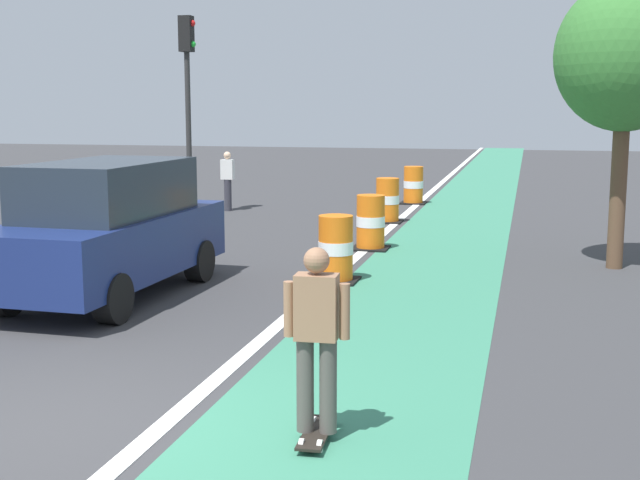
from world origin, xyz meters
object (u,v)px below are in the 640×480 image
at_px(traffic_light_corner, 188,80).
at_px(street_tree_sidewalk, 625,57).
at_px(traffic_barrel_front, 336,249).
at_px(traffic_barrel_mid, 371,223).
at_px(skateboarder_on_lane, 317,338).
at_px(traffic_barrel_far, 413,186).
at_px(pedestrian_crossing, 228,179).
at_px(traffic_barrel_back, 387,201).
at_px(pedestrian_waiting, 165,191).
at_px(parked_suv_nearest, 109,229).

xyz_separation_m(traffic_light_corner, street_tree_sidewalk, (10.14, -5.19, 0.17)).
bearing_deg(traffic_barrel_front, traffic_barrel_mid, 90.33).
bearing_deg(skateboarder_on_lane, street_tree_sidewalk, 70.06).
height_order(traffic_barrel_far, pedestrian_crossing, pedestrian_crossing).
bearing_deg(traffic_barrel_back, traffic_barrel_front, -87.37).
bearing_deg(traffic_light_corner, skateboarder_on_lane, -63.86).
distance_m(pedestrian_crossing, street_tree_sidewalk, 11.68).
relative_size(traffic_light_corner, pedestrian_waiting, 3.17).
distance_m(parked_suv_nearest, traffic_barrel_far, 13.63).
height_order(traffic_barrel_mid, traffic_light_corner, traffic_light_corner).
height_order(skateboarder_on_lane, traffic_light_corner, traffic_light_corner).
bearing_deg(parked_suv_nearest, traffic_barrel_front, 32.21).
bearing_deg(skateboarder_on_lane, pedestrian_crossing, 112.44).
distance_m(skateboarder_on_lane, traffic_barrel_front, 6.73).
bearing_deg(traffic_barrel_far, parked_suv_nearest, -101.81).
xyz_separation_m(traffic_barrel_back, street_tree_sidewalk, (4.88, -4.96, 3.14)).
distance_m(traffic_light_corner, pedestrian_waiting, 3.51).
bearing_deg(traffic_light_corner, traffic_barrel_front, -53.25).
distance_m(parked_suv_nearest, pedestrian_crossing, 10.62).
xyz_separation_m(parked_suv_nearest, pedestrian_waiting, (-2.26, 7.12, -0.17)).
bearing_deg(traffic_barrel_far, traffic_barrel_back, -91.22).
distance_m(traffic_barrel_far, pedestrian_crossing, 5.51).
bearing_deg(skateboarder_on_lane, traffic_barrel_back, 96.79).
bearing_deg(street_tree_sidewalk, skateboarder_on_lane, -109.94).
relative_size(traffic_barrel_front, pedestrian_waiting, 0.68).
bearing_deg(parked_suv_nearest, pedestrian_waiting, 107.58).
bearing_deg(traffic_barrel_front, traffic_barrel_back, 92.63).
relative_size(skateboarder_on_lane, parked_suv_nearest, 0.36).
xyz_separation_m(traffic_barrel_front, pedestrian_waiting, (-5.29, 5.21, 0.33)).
bearing_deg(traffic_light_corner, traffic_barrel_back, -2.45).
distance_m(parked_suv_nearest, street_tree_sidewalk, 9.07).
xyz_separation_m(traffic_barrel_mid, pedestrian_crossing, (-4.91, 5.28, 0.33)).
height_order(traffic_barrel_far, street_tree_sidewalk, street_tree_sidewalk).
distance_m(traffic_barrel_front, street_tree_sidewalk, 5.99).
height_order(traffic_barrel_front, pedestrian_crossing, pedestrian_crossing).
bearing_deg(pedestrian_crossing, parked_suv_nearest, -79.70).
distance_m(skateboarder_on_lane, traffic_barrel_mid, 9.94).
height_order(traffic_barrel_back, pedestrian_waiting, pedestrian_waiting).
bearing_deg(traffic_barrel_front, street_tree_sidewalk, 26.97).
distance_m(traffic_barrel_far, traffic_light_corner, 7.27).
height_order(parked_suv_nearest, traffic_barrel_far, parked_suv_nearest).
distance_m(traffic_barrel_far, pedestrian_waiting, 8.01).
xyz_separation_m(skateboarder_on_lane, traffic_barrel_back, (-1.65, 13.86, -0.38)).
height_order(skateboarder_on_lane, parked_suv_nearest, parked_suv_nearest).
relative_size(traffic_barrel_back, traffic_light_corner, 0.21).
bearing_deg(pedestrian_crossing, traffic_barrel_mid, -47.04).
height_order(traffic_barrel_front, traffic_barrel_far, same).
height_order(parked_suv_nearest, traffic_barrel_front, parked_suv_nearest).
xyz_separation_m(parked_suv_nearest, pedestrian_crossing, (-1.90, 10.45, -0.17)).
xyz_separation_m(pedestrian_crossing, street_tree_sidewalk, (9.48, -6.22, 2.80)).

